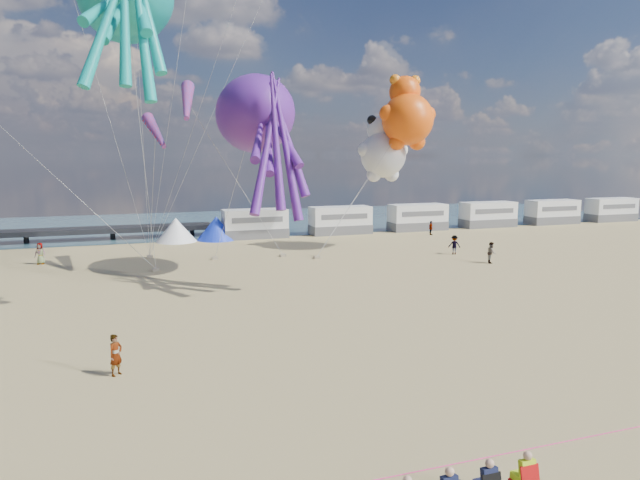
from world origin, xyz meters
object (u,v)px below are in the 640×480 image
(motorhome_2, at_px, (418,217))
(beachgoer_3, at_px, (431,228))
(sandbag_a, at_px, (156,270))
(sandbag_d, at_px, (283,255))
(tent_blue, at_px, (216,228))
(motorhome_1, at_px, (340,220))
(windsock_mid, at_px, (187,101))
(beachgoer_0, at_px, (40,253))
(beachgoer_2, at_px, (454,245))
(kite_octopus_purple, at_px, (255,114))
(sandbag_e, at_px, (150,256))
(kite_panda, at_px, (383,155))
(windsock_right, at_px, (156,132))
(motorhome_5, at_px, (611,210))
(beachgoer_1, at_px, (491,253))
(sandbag_c, at_px, (317,257))
(standing_person, at_px, (116,355))
(tent_white, at_px, (176,230))
(sandbag_b, at_px, (215,258))
(motorhome_4, at_px, (552,212))
(motorhome_0, at_px, (255,224))
(kite_teddy_orange, at_px, (408,119))
(motorhome_3, at_px, (488,214))

(motorhome_2, relative_size, beachgoer_3, 4.34)
(sandbag_a, height_order, sandbag_d, same)
(motorhome_2, bearing_deg, tent_blue, 180.00)
(motorhome_1, xyz_separation_m, windsock_mid, (-17.65, -15.01, 10.84))
(beachgoer_0, bearing_deg, beachgoer_2, 4.91)
(kite_octopus_purple, height_order, windsock_mid, kite_octopus_purple)
(beachgoer_3, relative_size, sandbag_e, 3.04)
(kite_panda, bearing_deg, beachgoer_2, -25.47)
(tent_blue, height_order, sandbag_d, tent_blue)
(tent_blue, distance_m, windsock_right, 18.49)
(motorhome_2, distance_m, sandbag_d, 22.53)
(sandbag_d, xyz_separation_m, windsock_right, (-10.18, -3.19, 10.06))
(motorhome_5, distance_m, windsock_mid, 58.65)
(sandbag_a, bearing_deg, sandbag_e, 91.57)
(beachgoer_1, bearing_deg, sandbag_c, 93.51)
(standing_person, bearing_deg, tent_white, 37.95)
(motorhome_5, xyz_separation_m, beachgoer_0, (-66.71, -8.67, -0.64))
(sandbag_b, bearing_deg, tent_blue, 80.40)
(motorhome_4, relative_size, kite_panda, 0.93)
(motorhome_0, relative_size, motorhome_1, 1.00)
(motorhome_1, xyz_separation_m, beachgoer_1, (5.19, -19.92, -0.65))
(motorhome_5, xyz_separation_m, tent_blue, (-51.50, 0.00, -0.30))
(sandbag_b, bearing_deg, kite_teddy_orange, -4.28)
(motorhome_0, bearing_deg, sandbag_e, -142.29)
(sandbag_a, xyz_separation_m, sandbag_e, (-0.17, 6.02, 0.00))
(beachgoer_2, bearing_deg, motorhome_2, -86.31)
(beachgoer_0, distance_m, sandbag_c, 21.96)
(motorhome_2, relative_size, tent_blue, 1.65)
(motorhome_5, xyz_separation_m, sandbag_c, (-45.28, -13.42, -1.39))
(motorhome_0, relative_size, motorhome_4, 1.00)
(tent_white, height_order, sandbag_d, tent_white)
(motorhome_0, relative_size, motorhome_3, 1.00)
(tent_blue, relative_size, windsock_right, 0.88)
(motorhome_3, relative_size, beachgoer_2, 3.98)
(motorhome_5, distance_m, kite_panda, 39.82)
(motorhome_0, relative_size, tent_blue, 1.65)
(motorhome_5, relative_size, windsock_right, 1.45)
(motorhome_1, relative_size, beachgoer_0, 3.86)
(beachgoer_0, bearing_deg, beachgoer_3, 23.33)
(kite_teddy_orange, bearing_deg, kite_panda, 95.53)
(motorhome_1, bearing_deg, motorhome_3, 0.00)
(beachgoer_0, distance_m, sandbag_e, 8.31)
(motorhome_4, distance_m, sandbag_a, 50.89)
(beachgoer_0, xyz_separation_m, beachgoer_3, (37.63, 4.63, -0.09))
(sandbag_d, bearing_deg, motorhome_5, 13.73)
(beachgoer_1, distance_m, sandbag_b, 22.38)
(tent_white, bearing_deg, beachgoer_0, -142.29)
(kite_teddy_orange, xyz_separation_m, windsock_mid, (-19.07, -2.60, 0.73))
(motorhome_5, bearing_deg, kite_octopus_purple, -160.98)
(tent_blue, xyz_separation_m, windsock_mid, (-4.15, -15.01, 11.14))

